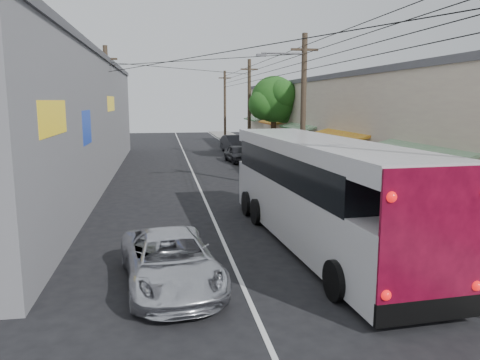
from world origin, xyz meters
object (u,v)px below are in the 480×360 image
at_px(parked_car_mid, 238,154).
at_px(coach_bus, 317,191).
at_px(jeepney, 171,261).
at_px(pedestrian_far, 297,166).
at_px(parked_suv, 271,166).
at_px(pedestrian_near, 314,175).
at_px(parked_car_far, 235,144).

bearing_deg(parked_car_mid, coach_bus, -98.23).
height_order(jeepney, pedestrian_far, pedestrian_far).
bearing_deg(jeepney, parked_suv, 61.03).
bearing_deg(parked_suv, pedestrian_far, -52.70).
distance_m(parked_suv, parked_car_mid, 7.62).
height_order(pedestrian_near, pedestrian_far, pedestrian_near).
height_order(coach_bus, parked_car_far, coach_bus).
relative_size(parked_car_mid, parked_car_far, 0.81).
distance_m(parked_car_mid, pedestrian_near, 12.65).
height_order(parked_car_far, pedestrian_near, pedestrian_near).
bearing_deg(parked_suv, jeepney, -114.12).
bearing_deg(pedestrian_far, coach_bus, 92.85).
height_order(coach_bus, pedestrian_far, coach_bus).
bearing_deg(parked_car_far, jeepney, -109.65).
height_order(coach_bus, parked_suv, coach_bus).
bearing_deg(coach_bus, parked_car_mid, 84.10).
bearing_deg(jeepney, pedestrian_near, 48.94).
distance_m(jeepney, parked_suv, 17.46).
xyz_separation_m(parked_car_far, pedestrian_near, (1.12, -19.37, 0.14)).
height_order(parked_suv, parked_car_mid, parked_suv).
relative_size(parked_car_far, pedestrian_near, 2.97).
relative_size(coach_bus, pedestrian_far, 8.03).
relative_size(jeepney, pedestrian_far, 3.21).
bearing_deg(jeepney, pedestrian_far, 55.18).
xyz_separation_m(parked_car_mid, pedestrian_far, (2.04, -9.06, 0.22)).
relative_size(parked_car_mid, pedestrian_near, 2.41).
distance_m(parked_suv, pedestrian_near, 5.05).
height_order(parked_car_mid, pedestrian_near, pedestrian_near).
bearing_deg(jeepney, coach_bus, 22.85).
distance_m(coach_bus, pedestrian_near, 8.98).
xyz_separation_m(jeepney, parked_car_far, (6.41, 30.69, 0.11)).
bearing_deg(pedestrian_near, jeepney, 65.00).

